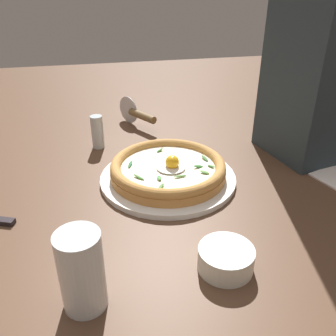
% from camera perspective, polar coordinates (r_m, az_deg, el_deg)
% --- Properties ---
extents(ground_plane, '(2.40, 2.40, 0.03)m').
position_cam_1_polar(ground_plane, '(0.84, -0.71, -3.17)').
color(ground_plane, brown).
rests_on(ground_plane, ground).
extents(pizza_plate, '(0.31, 0.31, 0.01)m').
position_cam_1_polar(pizza_plate, '(0.84, -0.00, -1.55)').
color(pizza_plate, white).
rests_on(pizza_plate, ground).
extents(pizza, '(0.26, 0.26, 0.05)m').
position_cam_1_polar(pizza, '(0.83, 0.01, -0.07)').
color(pizza, '#C98843').
rests_on(pizza, pizza_plate).
extents(side_bowl, '(0.09, 0.09, 0.04)m').
position_cam_1_polar(side_bowl, '(0.62, 8.94, -13.72)').
color(side_bowl, white).
rests_on(side_bowl, ground).
extents(pizza_cutter, '(0.10, 0.15, 0.08)m').
position_cam_1_polar(pizza_cutter, '(1.12, -4.53, 8.36)').
color(pizza_cutter, silver).
rests_on(pizza_cutter, ground).
extents(drinking_glass, '(0.06, 0.06, 0.13)m').
position_cam_1_polar(drinking_glass, '(0.55, -13.11, -16.01)').
color(drinking_glass, silver).
rests_on(drinking_glass, ground).
extents(pepper_shaker, '(0.03, 0.03, 0.09)m').
position_cam_1_polar(pepper_shaker, '(1.00, -10.88, 5.51)').
color(pepper_shaker, silver).
rests_on(pepper_shaker, ground).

